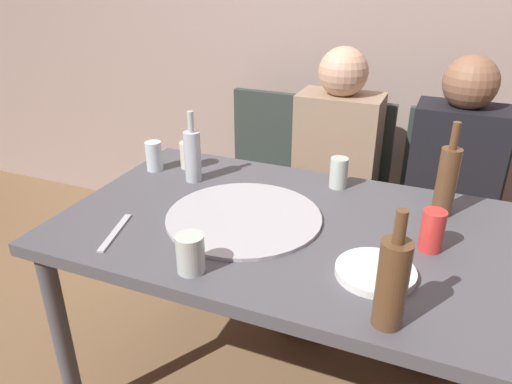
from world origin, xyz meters
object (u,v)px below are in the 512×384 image
object	(u,v)px
tumbler_near	(154,156)
guest_in_beanie	(450,191)
guest_in_sweater	(331,173)
short_glass	(190,253)
dining_table	(287,246)
beer_bottle	(447,180)
chair_left	(266,174)
wine_glass	(339,173)
pizza_tray	(244,217)
tumbler_far	(189,155)
wine_bottle	(193,155)
water_bottle	(392,282)
table_knife	(115,232)
soda_can	(432,231)
plate_stack	(375,272)
chair_right	(447,204)
chair_middle	(337,186)

from	to	relation	value
tumbler_near	guest_in_beanie	bearing A→B (deg)	23.69
guest_in_sweater	short_glass	bearing A→B (deg)	83.37
dining_table	tumbler_near	bearing A→B (deg)	161.92
beer_bottle	chair_left	bearing A→B (deg)	145.31
wine_glass	pizza_tray	bearing A→B (deg)	-121.67
beer_bottle	tumbler_far	size ratio (longest dim) A/B	2.96
wine_bottle	tumbler_far	world-z (taller)	wine_bottle
water_bottle	pizza_tray	bearing A→B (deg)	146.95
short_glass	table_knife	world-z (taller)	short_glass
dining_table	pizza_tray	xyz separation A→B (m)	(-0.14, -0.03, 0.09)
water_bottle	guest_in_beanie	size ratio (longest dim) A/B	0.25
tumbler_near	tumbler_far	world-z (taller)	tumbler_near
dining_table	water_bottle	world-z (taller)	water_bottle
pizza_tray	water_bottle	size ratio (longest dim) A/B	1.71
water_bottle	wine_glass	distance (m)	0.73
pizza_tray	water_bottle	bearing A→B (deg)	-33.05
water_bottle	soda_can	size ratio (longest dim) A/B	2.37
guest_in_sweater	pizza_tray	bearing A→B (deg)	81.50
dining_table	pizza_tray	distance (m)	0.17
guest_in_beanie	water_bottle	bearing A→B (deg)	84.24
short_glass	table_knife	size ratio (longest dim) A/B	0.48
beer_bottle	tumbler_near	world-z (taller)	beer_bottle
short_glass	guest_in_beanie	world-z (taller)	guest_in_beanie
beer_bottle	plate_stack	xyz separation A→B (m)	(-0.13, -0.43, -0.11)
table_knife	chair_right	xyz separation A→B (m)	(0.92, 1.09, -0.24)
dining_table	guest_in_sweater	xyz separation A→B (m)	(-0.03, 0.68, -0.02)
wine_glass	table_knife	xyz separation A→B (m)	(-0.54, -0.58, -0.05)
tumbler_far	chair_right	distance (m)	1.16
soda_can	chair_middle	distance (m)	0.98
soda_can	plate_stack	xyz separation A→B (m)	(-0.12, -0.19, -0.05)
dining_table	chair_right	xyz separation A→B (m)	(0.46, 0.83, -0.15)
beer_bottle	table_knife	distance (m)	1.04
guest_in_sweater	guest_in_beanie	bearing A→B (deg)	-180.00
short_glass	chair_right	world-z (taller)	chair_right
wine_glass	table_knife	distance (m)	0.79
wine_bottle	soda_can	bearing A→B (deg)	-10.77
tumbler_near	wine_glass	distance (m)	0.71
short_glass	wine_glass	bearing A→B (deg)	70.95
dining_table	beer_bottle	xyz separation A→B (m)	(0.44, 0.25, 0.20)
tumbler_far	short_glass	xyz separation A→B (m)	(0.36, -0.62, 0.00)
soda_can	guest_in_sweater	bearing A→B (deg)	124.27
dining_table	chair_left	size ratio (longest dim) A/B	1.58
tumbler_near	guest_in_sweater	size ratio (longest dim) A/B	0.10
chair_left	chair_right	distance (m)	0.86
plate_stack	chair_middle	bearing A→B (deg)	108.44
table_knife	plate_stack	bearing A→B (deg)	-98.93
dining_table	table_knife	bearing A→B (deg)	-150.57
water_bottle	guest_in_beanie	xyz separation A→B (m)	(0.10, 1.03, -0.22)
wine_bottle	table_knife	xyz separation A→B (m)	(-0.03, -0.43, -0.10)
dining_table	water_bottle	distance (m)	0.54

